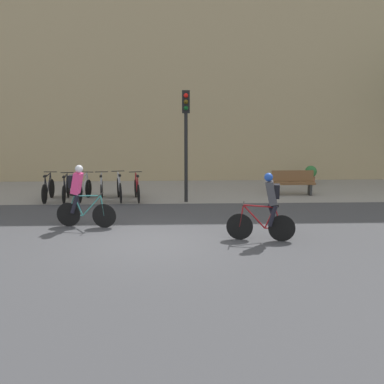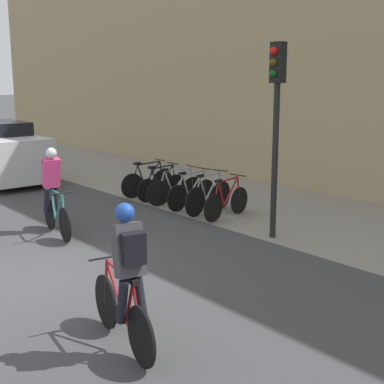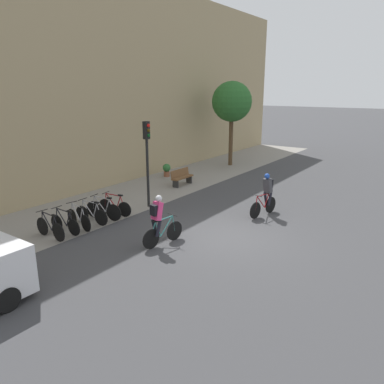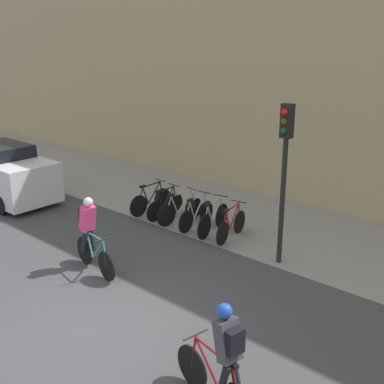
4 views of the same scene
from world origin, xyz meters
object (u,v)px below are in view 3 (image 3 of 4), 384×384
at_px(parked_bike_3, 92,214).
at_px(potted_plant, 167,169).
at_px(parked_bike_1, 65,223).
at_px(traffic_light_pole, 147,149).
at_px(parked_bike_5, 115,206).
at_px(parked_bike_4, 103,210).
at_px(bench, 182,177).
at_px(cyclist_pink, 159,219).
at_px(parked_bike_0, 50,228).
at_px(cyclist_grey, 266,193).
at_px(parked_bike_2, 79,218).

distance_m(parked_bike_3, potted_plant, 8.56).
bearing_deg(parked_bike_1, traffic_light_pole, -5.11).
bearing_deg(parked_bike_5, parked_bike_1, 180.00).
height_order(parked_bike_3, parked_bike_4, parked_bike_4).
distance_m(parked_bike_4, bench, 6.36).
bearing_deg(cyclist_pink, traffic_light_pole, 46.09).
height_order(parked_bike_3, parked_bike_5, parked_bike_3).
height_order(parked_bike_1, parked_bike_5, parked_bike_5).
bearing_deg(potted_plant, parked_bike_4, -159.92).
height_order(parked_bike_0, parked_bike_5, parked_bike_0).
relative_size(cyclist_grey, parked_bike_2, 1.08).
distance_m(parked_bike_1, parked_bike_2, 0.62).
distance_m(parked_bike_1, traffic_light_pole, 4.78).
bearing_deg(parked_bike_2, parked_bike_5, 0.01).
bearing_deg(cyclist_pink, parked_bike_1, 107.18).
xyz_separation_m(parked_bike_4, traffic_light_pole, (2.34, -0.38, 2.22)).
xyz_separation_m(parked_bike_2, potted_plant, (8.73, 2.74, 0.04)).
bearing_deg(parked_bike_1, potted_plant, 16.32).
relative_size(parked_bike_5, potted_plant, 2.08).
bearing_deg(parked_bike_3, parked_bike_4, 0.06).
relative_size(parked_bike_1, parked_bike_4, 0.93).
xyz_separation_m(parked_bike_4, potted_plant, (7.49, 2.74, 0.03)).
xyz_separation_m(parked_bike_3, bench, (6.94, 0.73, 0.07)).
bearing_deg(parked_bike_5, parked_bike_4, 179.93).
bearing_deg(parked_bike_3, parked_bike_1, -180.00).
distance_m(cyclist_pink, potted_plant, 10.40).
bearing_deg(cyclist_grey, parked_bike_1, 140.21).
relative_size(cyclist_grey, parked_bike_3, 1.08).
height_order(parked_bike_0, parked_bike_2, parked_bike_0).
relative_size(parked_bike_4, parked_bike_5, 1.04).
xyz_separation_m(parked_bike_3, traffic_light_pole, (2.96, -0.38, 2.24)).
xyz_separation_m(bench, potted_plant, (1.17, 2.01, -0.03)).
bearing_deg(traffic_light_pole, parked_bike_1, 174.89).
relative_size(cyclist_grey, parked_bike_1, 1.13).
height_order(cyclist_grey, parked_bike_5, cyclist_grey).
bearing_deg(parked_bike_4, parked_bike_1, -179.98).
bearing_deg(potted_plant, parked_bike_3, -161.34).
xyz_separation_m(parked_bike_2, parked_bike_4, (1.24, 0.00, 0.02)).
relative_size(cyclist_pink, traffic_light_pole, 0.47).
bearing_deg(parked_bike_2, bench, 5.52).
xyz_separation_m(parked_bike_0, parked_bike_3, (1.86, -0.00, -0.01)).
relative_size(cyclist_pink, parked_bike_3, 1.08).
xyz_separation_m(cyclist_grey, bench, (1.98, 5.89, -0.48)).
bearing_deg(parked_bike_3, traffic_light_pole, -7.24).
height_order(parked_bike_4, bench, parked_bike_4).
xyz_separation_m(parked_bike_2, bench, (7.56, 0.73, 0.07)).
xyz_separation_m(cyclist_pink, potted_plant, (8.24, 6.33, -0.51)).
bearing_deg(parked_bike_2, traffic_light_pole, -5.99).
relative_size(parked_bike_2, potted_plant, 2.13).
height_order(parked_bike_4, parked_bike_5, parked_bike_4).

